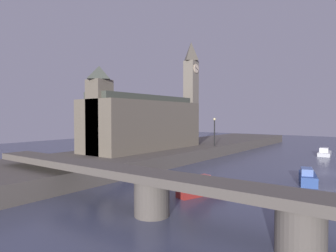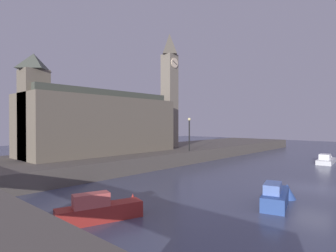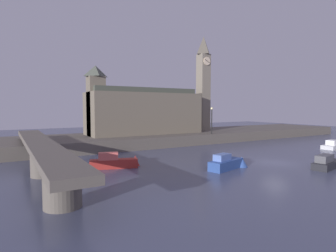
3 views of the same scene
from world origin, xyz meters
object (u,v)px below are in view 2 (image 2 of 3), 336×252
at_px(boat_tour_blue, 278,195).
at_px(boat_dinghy_red, 105,209).
at_px(streetlamp, 189,130).
at_px(clock_tower, 170,88).
at_px(parliament_hall, 99,123).
at_px(boat_ferry_white, 327,160).

bearing_deg(boat_tour_blue, boat_dinghy_red, 147.51).
relative_size(streetlamp, boat_dinghy_red, 0.83).
distance_m(clock_tower, parliament_hall, 12.71).
xyz_separation_m(boat_dinghy_red, boat_tour_blue, (8.60, -5.48, -0.01)).
bearing_deg(parliament_hall, streetlamp, -32.53).
bearing_deg(parliament_hall, boat_dinghy_red, -122.83).
bearing_deg(boat_dinghy_red, boat_ferry_white, -6.58).
distance_m(streetlamp, boat_tour_blue, 17.71).
xyz_separation_m(clock_tower, parliament_hall, (-11.73, 0.04, -4.89)).
xyz_separation_m(streetlamp, boat_tour_blue, (-9.80, -14.34, -3.49)).
height_order(parliament_hall, boat_tour_blue, parliament_hall).
bearing_deg(boat_ferry_white, clock_tower, 116.63).
height_order(clock_tower, boat_tour_blue, clock_tower).
height_order(parliament_hall, boat_dinghy_red, parliament_hall).
bearing_deg(boat_dinghy_red, boat_tour_blue, -32.49).
bearing_deg(parliament_hall, boat_ferry_white, -41.02).
bearing_deg(streetlamp, boat_ferry_white, -46.31).
bearing_deg(clock_tower, streetlamp, -115.80).
relative_size(clock_tower, boat_ferry_white, 2.93).
bearing_deg(boat_dinghy_red, clock_tower, 34.53).
height_order(streetlamp, boat_tour_blue, streetlamp).
height_order(boat_dinghy_red, boat_tour_blue, boat_dinghy_red).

